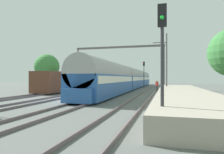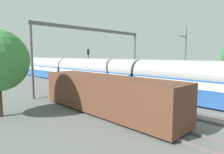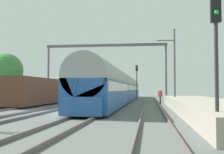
{
  "view_description": "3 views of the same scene",
  "coord_description": "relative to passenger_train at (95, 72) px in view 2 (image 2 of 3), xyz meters",
  "views": [
    {
      "loc": [
        8.36,
        -18.12,
        2.04
      ],
      "look_at": [
        2.03,
        5.5,
        2.14
      ],
      "focal_mm": 32.16,
      "sensor_mm": 36.0,
      "label": 1
    },
    {
      "loc": [
        -16.0,
        -2.19,
        4.43
      ],
      "look_at": [
        -0.85,
        13.55,
        2.02
      ],
      "focal_mm": 31.5,
      "sensor_mm": 36.0,
      "label": 2
    },
    {
      "loc": [
        5.83,
        -20.34,
        1.69
      ],
      "look_at": [
        1.01,
        16.64,
        3.31
      ],
      "focal_mm": 45.58,
      "sensor_mm": 36.0,
      "label": 3
    }
  ],
  "objects": [
    {
      "name": "passenger_train",
      "position": [
        0.0,
        0.0,
        0.0
      ],
      "size": [
        2.93,
        49.2,
        3.82
      ],
      "color": "#28569E",
      "rests_on": "ground"
    },
    {
      "name": "railway_signal_far",
      "position": [
        1.92,
        4.21,
        1.5
      ],
      "size": [
        0.36,
        0.3,
        5.46
      ],
      "color": "#2D2D33",
      "rests_on": "ground"
    },
    {
      "name": "person_crossing",
      "position": [
        5.07,
        -7.65,
        -0.94
      ],
      "size": [
        0.45,
        0.45,
        1.73
      ],
      "rotation": [
        0.0,
        0.0,
        2.36
      ],
      "color": "#2F2F2F",
      "rests_on": "ground"
    },
    {
      "name": "catenary_pole_east_mid",
      "position": [
        6.4,
        -10.43,
        2.18
      ],
      "size": [
        1.9,
        0.2,
        8.0
      ],
      "color": "#61595C",
      "rests_on": "ground"
    },
    {
      "name": "catenary_gantry",
      "position": [
        -2.03,
        -2.34,
        3.93
      ],
      "size": [
        16.56,
        0.28,
        7.86
      ],
      "color": "#61595C",
      "rests_on": "ground"
    },
    {
      "name": "freight_car",
      "position": [
        -8.11,
        -11.12,
        -0.5
      ],
      "size": [
        2.8,
        13.0,
        2.7
      ],
      "color": "#563323",
      "rests_on": "ground"
    }
  ]
}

